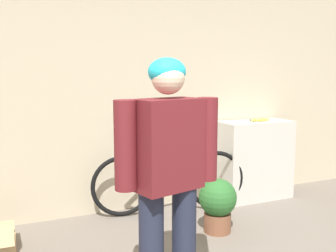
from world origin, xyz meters
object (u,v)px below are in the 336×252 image
(person, at_px, (168,165))
(potted_plant, at_px, (218,203))
(banana, at_px, (259,120))
(bicycle, at_px, (170,181))

(person, xyz_separation_m, potted_plant, (0.92, 0.88, -0.66))
(banana, xyz_separation_m, potted_plant, (-0.99, -0.69, -0.69))
(banana, bearing_deg, person, -140.54)
(person, xyz_separation_m, banana, (1.91, 1.57, 0.03))
(banana, distance_m, potted_plant, 1.39)
(person, bearing_deg, banana, 25.20)
(person, height_order, banana, person)
(bicycle, bearing_deg, potted_plant, -63.75)
(potted_plant, bearing_deg, bicycle, 106.39)
(person, distance_m, bicycle, 1.83)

